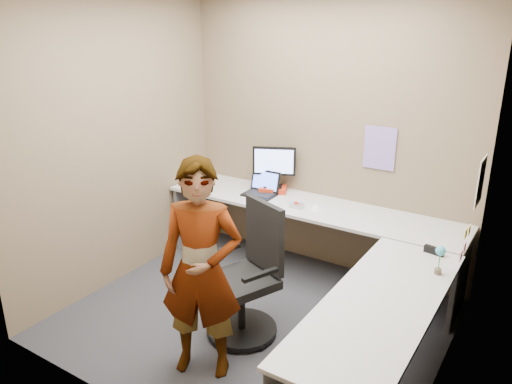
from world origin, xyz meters
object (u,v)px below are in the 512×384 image
Objects in this scene: desk at (323,252)px; office_chair at (248,283)px; person at (201,270)px; monitor at (274,163)px.

desk is 2.77× the size of office_chair.
desk is 1.19m from person.
person reaches higher than desk.
desk is at bearing 77.86° from office_chair.
monitor reaches higher than desk.
person is (-0.40, -1.10, 0.21)m from desk.
monitor is at bearing 134.77° from office_chair.
desk is at bearing 46.15° from person.
person reaches higher than monitor.
office_chair is at bearing 63.70° from person.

